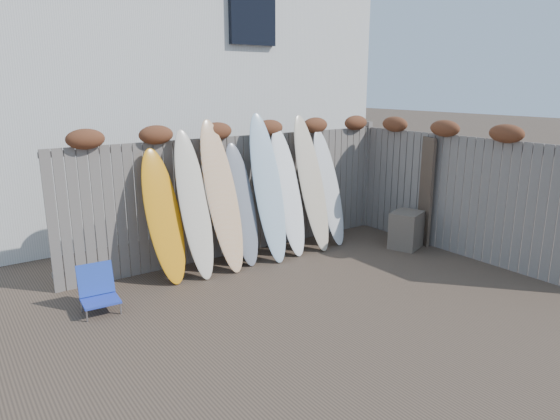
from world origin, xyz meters
TOP-DOWN VIEW (x-y plane):
  - ground at (0.00, 0.00)m, footprint 80.00×80.00m
  - back_fence at (0.06, 2.39)m, footprint 6.05×0.28m
  - right_fence at (2.99, 0.25)m, footprint 0.28×4.40m
  - house at (0.50, 6.50)m, footprint 8.50×5.50m
  - beach_chair at (-2.64, 1.50)m, footprint 0.48×0.50m
  - wooden_crate at (2.54, 0.92)m, footprint 0.68×0.63m
  - lattice_panel at (3.11, 1.29)m, footprint 0.53×1.22m
  - surfboard_0 at (-1.51, 1.97)m, footprint 0.60×0.74m
  - surfboard_1 at (-1.05, 1.93)m, footprint 0.46×0.77m
  - surfboard_2 at (-0.57, 1.93)m, footprint 0.60×0.85m
  - surfboard_3 at (-0.20, 1.98)m, footprint 0.48×0.69m
  - surfboard_4 at (0.27, 1.92)m, footprint 0.56×0.86m
  - surfboard_5 at (0.69, 1.95)m, footprint 0.49×0.75m
  - surfboard_6 at (1.19, 1.93)m, footprint 0.54×0.83m
  - surfboard_7 at (1.63, 1.98)m, footprint 0.53×0.75m

SIDE VIEW (x-z plane):
  - ground at x=0.00m, z-range 0.00..0.00m
  - beach_chair at x=-2.64m, z-range -0.02..0.57m
  - wooden_crate at x=2.54m, z-range 0.00..0.65m
  - surfboard_3 at x=-0.20m, z-range 0.00..1.92m
  - lattice_panel at x=3.11m, z-range 0.00..1.93m
  - surfboard_0 at x=-1.51m, z-range 0.00..1.94m
  - surfboard_7 at x=1.63m, z-range 0.00..2.04m
  - surfboard_5 at x=0.69m, z-range 0.00..2.12m
  - surfboard_1 at x=-1.05m, z-range 0.00..2.18m
  - right_fence at x=2.99m, z-range 0.02..2.26m
  - surfboard_2 at x=-0.57m, z-range 0.00..2.31m
  - surfboard_6 at x=1.19m, z-range 0.00..2.31m
  - back_fence at x=0.06m, z-range 0.06..2.30m
  - surfboard_4 at x=0.27m, z-range 0.00..2.38m
  - house at x=0.50m, z-range 0.04..6.36m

